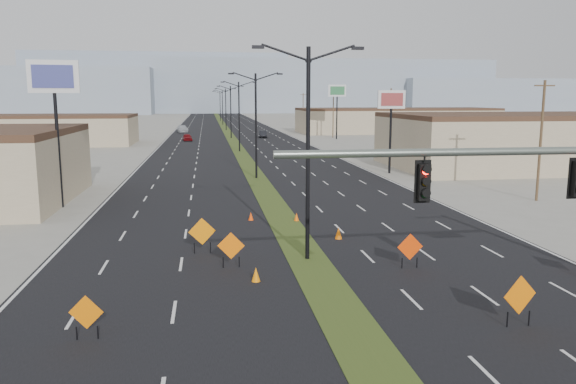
{
  "coord_description": "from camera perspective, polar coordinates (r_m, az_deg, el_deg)",
  "views": [
    {
      "loc": [
        -4.66,
        -13.76,
        7.68
      ],
      "look_at": [
        -0.84,
        12.73,
        3.2
      ],
      "focal_mm": 35.0,
      "sensor_mm": 36.0,
      "label": 1
    }
  ],
  "objects": [
    {
      "name": "ground",
      "position": [
        16.44,
        9.77,
        -18.51
      ],
      "size": [
        600.0,
        600.0,
        0.0
      ],
      "primitive_type": "plane",
      "color": "gray",
      "rests_on": "ground"
    },
    {
      "name": "road_surface",
      "position": [
        114.12,
        -5.88,
        5.6
      ],
      "size": [
        25.0,
        400.0,
        0.02
      ],
      "primitive_type": "cube",
      "color": "black",
      "rests_on": "ground"
    },
    {
      "name": "median_strip",
      "position": [
        114.12,
        -5.88,
        5.6
      ],
      "size": [
        2.0,
        400.0,
        0.04
      ],
      "primitive_type": "cube",
      "color": "#394D1B",
      "rests_on": "ground"
    },
    {
      "name": "building_sw_far",
      "position": [
        102.62,
        -23.77,
        5.67
      ],
      "size": [
        30.0,
        14.0,
        4.5
      ],
      "primitive_type": "cube",
      "color": "tan",
      "rests_on": "ground"
    },
    {
      "name": "building_se_near",
      "position": [
        70.51,
        25.15,
        4.6
      ],
      "size": [
        36.0,
        18.0,
        5.5
      ],
      "primitive_type": "cube",
      "color": "tan",
      "rests_on": "ground"
    },
    {
      "name": "building_se_far",
      "position": [
        131.01,
        10.89,
        7.07
      ],
      "size": [
        44.0,
        16.0,
        5.0
      ],
      "primitive_type": "cube",
      "color": "tan",
      "rests_on": "ground"
    },
    {
      "name": "mesa_center",
      "position": [
        316.99,
        -0.11,
        10.65
      ],
      "size": [
        220.0,
        50.0,
        28.0
      ],
      "primitive_type": "cube",
      "color": "#8794A8",
      "rests_on": "ground"
    },
    {
      "name": "mesa_east",
      "position": [
        355.49,
        23.39,
        8.95
      ],
      "size": [
        160.0,
        50.0,
        18.0
      ],
      "primitive_type": "cube",
      "color": "#8794A8",
      "rests_on": "ground"
    },
    {
      "name": "mesa_backdrop",
      "position": [
        334.83,
        -12.77,
        10.7
      ],
      "size": [
        140.0,
        50.0,
        32.0
      ],
      "primitive_type": "cube",
      "color": "#8794A8",
      "rests_on": "ground"
    },
    {
      "name": "streetlight_0",
      "position": [
        26.28,
        2.04,
        4.56
      ],
      "size": [
        5.15,
        0.24,
        10.02
      ],
      "color": "black",
      "rests_on": "ground"
    },
    {
      "name": "streetlight_1",
      "position": [
        54.01,
        -3.28,
        7.09
      ],
      "size": [
        5.15,
        0.24,
        10.02
      ],
      "color": "black",
      "rests_on": "ground"
    },
    {
      "name": "streetlight_2",
      "position": [
        81.93,
        -4.99,
        7.89
      ],
      "size": [
        5.15,
        0.24,
        10.02
      ],
      "color": "black",
      "rests_on": "ground"
    },
    {
      "name": "streetlight_3",
      "position": [
        109.89,
        -5.84,
        8.28
      ],
      "size": [
        5.15,
        0.24,
        10.02
      ],
      "color": "black",
      "rests_on": "ground"
    },
    {
      "name": "streetlight_4",
      "position": [
        137.86,
        -6.34,
        8.51
      ],
      "size": [
        5.15,
        0.24,
        10.02
      ],
      "color": "black",
      "rests_on": "ground"
    },
    {
      "name": "streetlight_5",
      "position": [
        165.85,
        -6.67,
        8.66
      ],
      "size": [
        5.15,
        0.24,
        10.02
      ],
      "color": "black",
      "rests_on": "ground"
    },
    {
      "name": "streetlight_6",
      "position": [
        193.83,
        -6.91,
        8.77
      ],
      "size": [
        5.15,
        0.24,
        10.02
      ],
      "color": "black",
      "rests_on": "ground"
    },
    {
      "name": "utility_pole_0",
      "position": [
        46.04,
        24.29,
        4.92
      ],
      "size": [
        1.6,
        0.2,
        9.0
      ],
      "color": "#4C3823",
      "rests_on": "ground"
    },
    {
      "name": "utility_pole_1",
      "position": [
        77.83,
        10.35,
        7.14
      ],
      "size": [
        1.6,
        0.2,
        9.0
      ],
      "color": "#4C3823",
      "rests_on": "ground"
    },
    {
      "name": "utility_pole_2",
      "position": [
        111.56,
        4.61,
        7.93
      ],
      "size": [
        1.6,
        0.2,
        9.0
      ],
      "color": "#4C3823",
      "rests_on": "ground"
    },
    {
      "name": "utility_pole_3",
      "position": [
        145.89,
        1.54,
        8.32
      ],
      "size": [
        1.6,
        0.2,
        9.0
      ],
      "color": "#4C3823",
      "rests_on": "ground"
    },
    {
      "name": "car_left",
      "position": [
        104.05,
        -10.2,
        5.48
      ],
      "size": [
        2.02,
        3.98,
        1.3
      ],
      "primitive_type": "imported",
      "rotation": [
        0.0,
        0.0,
        0.13
      ],
      "color": "maroon",
      "rests_on": "ground"
    },
    {
      "name": "car_mid",
      "position": [
        111.39,
        -2.56,
        5.89
      ],
      "size": [
        1.72,
        4.18,
        1.35
      ],
      "primitive_type": "imported",
      "rotation": [
        0.0,
        0.0,
        -0.07
      ],
      "color": "black",
      "rests_on": "ground"
    },
    {
      "name": "car_far",
      "position": [
        130.39,
        -10.67,
        6.31
      ],
      "size": [
        2.85,
        5.64,
        1.57
      ],
      "primitive_type": "imported",
      "rotation": [
        0.0,
        0.0,
        0.12
      ],
      "color": "#B7BAC1",
      "rests_on": "ground"
    },
    {
      "name": "construction_sign_0",
      "position": [
        19.45,
        -19.82,
        -11.58
      ],
      "size": [
        1.11,
        0.21,
        1.49
      ],
      "rotation": [
        0.0,
        0.0,
        -0.15
      ],
      "color": "#DB6504",
      "rests_on": "ground"
    },
    {
      "name": "construction_sign_1",
      "position": [
        28.32,
        -8.72,
        -4.1
      ],
      "size": [
        1.35,
        0.28,
        1.82
      ],
      "rotation": [
        0.0,
        0.0,
        0.18
      ],
      "color": "orange",
      "rests_on": "ground"
    },
    {
      "name": "construction_sign_2",
      "position": [
        25.84,
        -5.81,
        -5.58
      ],
      "size": [
        1.24,
        0.24,
        1.67
      ],
      "rotation": [
        0.0,
        0.0,
        -0.16
      ],
      "color": "#ED6504",
      "rests_on": "ground"
    },
    {
      "name": "construction_sign_3",
      "position": [
        26.21,
        12.29,
        -5.59
      ],
      "size": [
        1.22,
        0.11,
        1.63
      ],
      "rotation": [
        0.0,
        0.0,
        0.06
      ],
      "color": "#E63A04",
      "rests_on": "ground"
    },
    {
      "name": "construction_sign_4",
      "position": [
        20.77,
        22.49,
        -9.81
      ],
      "size": [
        1.33,
        0.35,
        1.81
      ],
      "rotation": [
        0.0,
        0.0,
        0.23
      ],
      "color": "orange",
      "rests_on": "ground"
    },
    {
      "name": "cone_0",
      "position": [
        24.01,
        -3.28,
        -8.38
      ],
      "size": [
        0.4,
        0.4,
        0.63
      ],
      "primitive_type": "cone",
      "rotation": [
        0.0,
        0.0,
        -0.04
      ],
      "color": "orange",
      "rests_on": "ground"
    },
    {
      "name": "cone_1",
      "position": [
        31.12,
        5.15,
        -4.19
      ],
      "size": [
        0.47,
        0.47,
        0.68
      ],
      "primitive_type": "cone",
      "rotation": [
        0.0,
        0.0,
        0.19
      ],
      "color": "#DE5E04",
      "rests_on": "ground"
    },
    {
      "name": "cone_2",
      "position": [
        35.41,
        0.87,
        -2.57
      ],
      "size": [
        0.42,
        0.42,
        0.55
      ],
      "primitive_type": "cone",
      "rotation": [
        0.0,
        0.0,
        0.33
      ],
      "color": "#FF5E05",
      "rests_on": "ground"
    },
    {
      "name": "cone_3",
      "position": [
        35.76,
        -3.8,
        -2.47
      ],
      "size": [
        0.34,
        0.34,
        0.55
      ],
      "primitive_type": "cone",
      "rotation": [
        0.0,
        0.0,
        -0.03
      ],
      "color": "#FF4505",
      "rests_on": "ground"
    },
    {
      "name": "pole_sign_west",
      "position": [
        42.5,
        -22.67,
        9.8
      ],
      "size": [
        3.37,
        0.79,
        10.27
      ],
      "rotation": [
        0.0,
        0.0,
        0.13
      ],
      "color": "black",
      "rests_on": "ground"
    },
    {
      "name": "pole_sign_east_near",
      "position": [
        58.69,
        10.45,
        8.55
      ],
      "size": [
        2.79,
        0.72,
        8.49
      ],
      "rotation": [
        0.0,
        0.0,
        -0.13
      ],
      "color": "black",
      "rests_on": "ground"
    },
    {
      "name": "pole_sign_east_far",
      "position": [
        107.28,
        5.01,
        9.84
      ],
      "size": [
        3.33,
        1.01,
        10.2
      ],
      "rotation": [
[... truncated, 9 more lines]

